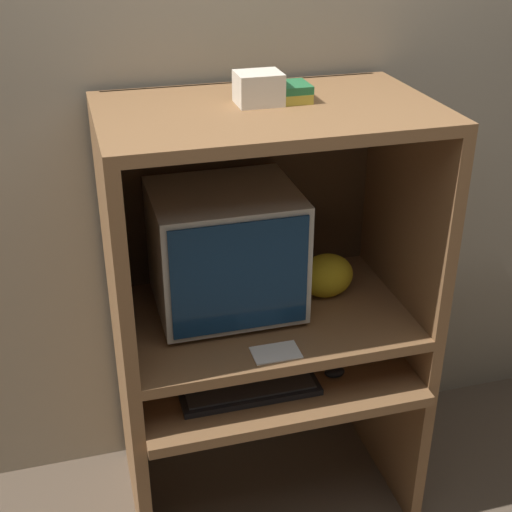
% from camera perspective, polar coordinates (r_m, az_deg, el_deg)
% --- Properties ---
extents(wall_back, '(6.00, 0.06, 2.60)m').
position_cam_1_polar(wall_back, '(2.48, -1.47, 10.12)').
color(wall_back, gray).
rests_on(wall_back, ground_plane).
extents(desk_base, '(0.99, 0.66, 0.60)m').
position_cam_1_polar(desk_base, '(2.57, 1.10, -12.59)').
color(desk_base, brown).
rests_on(desk_base, ground_plane).
extents(desk_monitor_shelf, '(0.99, 0.62, 0.18)m').
position_cam_1_polar(desk_monitor_shelf, '(2.39, 0.85, -5.30)').
color(desk_monitor_shelf, brown).
rests_on(desk_monitor_shelf, desk_base).
extents(hutch_upper, '(0.99, 0.62, 0.69)m').
position_cam_1_polar(hutch_upper, '(2.19, 0.67, 6.09)').
color(hutch_upper, brown).
rests_on(hutch_upper, desk_monitor_shelf).
extents(crt_monitor, '(0.46, 0.40, 0.42)m').
position_cam_1_polar(crt_monitor, '(2.29, -2.47, 0.46)').
color(crt_monitor, beige).
rests_on(crt_monitor, desk_monitor_shelf).
extents(keyboard, '(0.45, 0.15, 0.03)m').
position_cam_1_polar(keyboard, '(2.31, -0.53, -10.61)').
color(keyboard, black).
rests_on(keyboard, desk_base).
extents(mouse, '(0.07, 0.05, 0.03)m').
position_cam_1_polar(mouse, '(2.39, 6.30, -9.21)').
color(mouse, black).
rests_on(mouse, desk_base).
extents(snack_bag, '(0.19, 0.14, 0.15)m').
position_cam_1_polar(snack_bag, '(2.44, 5.65, -1.56)').
color(snack_bag, gold).
rests_on(snack_bag, desk_monitor_shelf).
extents(book_stack, '(0.19, 0.13, 0.05)m').
position_cam_1_polar(book_stack, '(2.13, 1.69, 12.91)').
color(book_stack, gold).
rests_on(book_stack, hutch_upper).
extents(paper_card, '(0.14, 0.09, 0.00)m').
position_cam_1_polar(paper_card, '(2.17, 1.60, -7.73)').
color(paper_card, white).
rests_on(paper_card, desk_monitor_shelf).
extents(storage_box, '(0.13, 0.11, 0.09)m').
position_cam_1_polar(storage_box, '(2.10, 0.21, 13.28)').
color(storage_box, beige).
rests_on(storage_box, hutch_upper).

